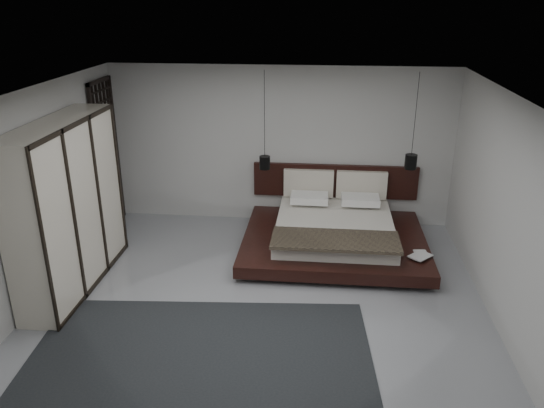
# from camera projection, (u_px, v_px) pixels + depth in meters

# --- Properties ---
(floor) EXTENTS (6.00, 6.00, 0.00)m
(floor) POSITION_uv_depth(u_px,v_px,m) (260.00, 307.00, 7.08)
(floor) COLOR gray
(floor) RESTS_ON ground
(ceiling) EXTENTS (6.00, 6.00, 0.00)m
(ceiling) POSITION_uv_depth(u_px,v_px,m) (258.00, 97.00, 6.05)
(ceiling) COLOR white
(ceiling) RESTS_ON wall_back
(wall_back) EXTENTS (6.00, 0.00, 6.00)m
(wall_back) POSITION_uv_depth(u_px,v_px,m) (280.00, 146.00, 9.34)
(wall_back) COLOR #B5B5B3
(wall_back) RESTS_ON floor
(wall_front) EXTENTS (6.00, 0.00, 6.00)m
(wall_front) POSITION_uv_depth(u_px,v_px,m) (208.00, 368.00, 3.79)
(wall_front) COLOR #B5B5B3
(wall_front) RESTS_ON floor
(wall_left) EXTENTS (0.00, 6.00, 6.00)m
(wall_left) POSITION_uv_depth(u_px,v_px,m) (29.00, 201.00, 6.85)
(wall_left) COLOR #B5B5B3
(wall_left) RESTS_ON floor
(wall_right) EXTENTS (0.00, 6.00, 6.00)m
(wall_right) POSITION_uv_depth(u_px,v_px,m) (510.00, 220.00, 6.29)
(wall_right) COLOR #B5B5B3
(wall_right) RESTS_ON floor
(lattice_screen) EXTENTS (0.05, 0.90, 2.60)m
(lattice_screen) POSITION_uv_depth(u_px,v_px,m) (107.00, 156.00, 9.15)
(lattice_screen) COLOR black
(lattice_screen) RESTS_ON floor
(bed) EXTENTS (2.90, 2.44, 1.10)m
(bed) POSITION_uv_depth(u_px,v_px,m) (334.00, 231.00, 8.64)
(bed) COLOR black
(bed) RESTS_ON floor
(book_lower) EXTENTS (0.21, 0.27, 0.02)m
(book_lower) POSITION_uv_depth(u_px,v_px,m) (415.00, 254.00, 7.92)
(book_lower) COLOR #99724C
(book_lower) RESTS_ON bed
(book_upper) EXTENTS (0.40, 0.40, 0.02)m
(book_upper) POSITION_uv_depth(u_px,v_px,m) (414.00, 253.00, 7.88)
(book_upper) COLOR #99724C
(book_upper) RESTS_ON book_lower
(pendant_left) EXTENTS (0.18, 0.18, 1.63)m
(pendant_left) POSITION_uv_depth(u_px,v_px,m) (265.00, 162.00, 8.82)
(pendant_left) COLOR black
(pendant_left) RESTS_ON ceiling
(pendant_right) EXTENTS (0.19, 0.19, 1.55)m
(pendant_right) POSITION_uv_depth(u_px,v_px,m) (411.00, 161.00, 8.57)
(pendant_right) COLOR black
(pendant_right) RESTS_ON ceiling
(wardrobe) EXTENTS (0.57, 2.42, 2.37)m
(wardrobe) POSITION_uv_depth(u_px,v_px,m) (68.00, 207.00, 7.25)
(wardrobe) COLOR beige
(wardrobe) RESTS_ON floor
(rug) EXTENTS (4.14, 3.10, 0.02)m
(rug) POSITION_uv_depth(u_px,v_px,m) (197.00, 371.00, 5.86)
(rug) COLOR black
(rug) RESTS_ON floor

